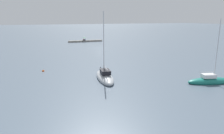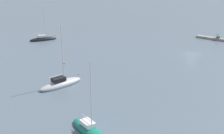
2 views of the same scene
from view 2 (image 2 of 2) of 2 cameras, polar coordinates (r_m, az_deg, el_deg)
ground_plane at (r=73.49m, az=16.23°, el=2.56°), size 500.00×500.00×0.00m
seawall_pier at (r=91.47m, az=21.40°, el=5.36°), size 14.48×1.72×0.69m
person_seated_blue_left at (r=91.33m, az=21.33°, el=5.73°), size 0.46×0.65×0.73m
person_seated_maroon_right at (r=91.45m, az=20.99°, el=5.79°), size 0.46×0.65×0.73m
umbrella_open_green at (r=91.30m, az=21.24°, el=6.31°), size 1.49×1.49×1.32m
sailboat_teal_near at (r=36.80m, az=-4.73°, el=-12.90°), size 7.73×3.76×10.40m
sailboat_black_mid at (r=88.10m, az=-14.10°, el=5.66°), size 5.34×8.52×11.49m
sailboat_grey_far at (r=51.57m, az=-10.58°, el=-3.41°), size 3.57×8.93×11.64m
mooring_buoy_mid at (r=64.05m, az=-9.90°, el=0.75°), size 0.44×0.44×0.44m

